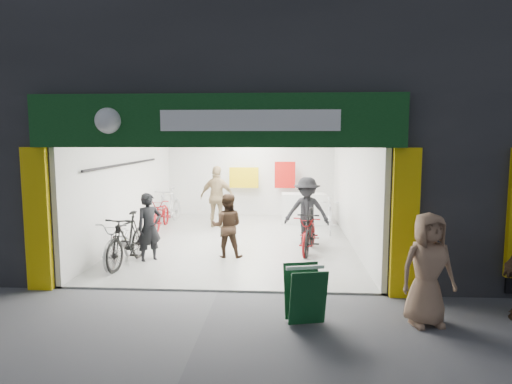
# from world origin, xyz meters

# --- Properties ---
(ground) EXTENTS (60.00, 60.00, 0.00)m
(ground) POSITION_xyz_m (0.00, 0.00, 0.00)
(ground) COLOR #56565B
(ground) RESTS_ON ground
(building) EXTENTS (17.00, 10.27, 8.00)m
(building) POSITION_xyz_m (0.91, 4.99, 4.31)
(building) COLOR #232326
(building) RESTS_ON ground
(bike_left_front) EXTENTS (0.70, 1.90, 0.99)m
(bike_left_front) POSITION_xyz_m (-2.39, 1.68, 0.50)
(bike_left_front) COLOR #A8A8AD
(bike_left_front) RESTS_ON ground
(bike_left_midfront) EXTENTS (0.74, 1.97, 1.16)m
(bike_left_midfront) POSITION_xyz_m (-2.18, 1.55, 0.58)
(bike_left_midfront) COLOR black
(bike_left_midfront) RESTS_ON ground
(bike_left_midback) EXTENTS (0.71, 1.84, 0.95)m
(bike_left_midback) POSITION_xyz_m (-2.50, 5.48, 0.48)
(bike_left_midback) COLOR #9C0E12
(bike_left_midback) RESTS_ON ground
(bike_left_back) EXTENTS (0.85, 2.03, 1.18)m
(bike_left_back) POSITION_xyz_m (-2.50, 6.29, 0.59)
(bike_left_back) COLOR silver
(bike_left_back) RESTS_ON ground
(bike_right_front) EXTENTS (0.78, 1.83, 1.07)m
(bike_right_front) POSITION_xyz_m (1.80, 2.91, 0.53)
(bike_right_front) COLOR black
(bike_right_front) RESTS_ON ground
(bike_right_mid) EXTENTS (0.95, 1.86, 0.93)m
(bike_right_mid) POSITION_xyz_m (1.80, 2.97, 0.46)
(bike_right_mid) COLOR maroon
(bike_right_mid) RESTS_ON ground
(bike_right_back) EXTENTS (0.57, 1.72, 1.02)m
(bike_right_back) POSITION_xyz_m (2.50, 5.32, 0.51)
(bike_right_back) COLOR silver
(bike_right_back) RESTS_ON ground
(customer_a) EXTENTS (0.67, 0.65, 1.55)m
(customer_a) POSITION_xyz_m (-1.80, 1.88, 0.78)
(customer_a) COLOR black
(customer_a) RESTS_ON ground
(customer_b) EXTENTS (0.73, 0.57, 1.50)m
(customer_b) POSITION_xyz_m (-0.12, 2.33, 0.75)
(customer_b) COLOR #332217
(customer_b) RESTS_ON ground
(customer_c) EXTENTS (1.22, 0.81, 1.77)m
(customer_c) POSITION_xyz_m (1.76, 3.65, 0.88)
(customer_c) COLOR black
(customer_c) RESTS_ON ground
(customer_d) EXTENTS (1.20, 0.74, 1.92)m
(customer_d) POSITION_xyz_m (-0.84, 5.73, 0.96)
(customer_d) COLOR #9C845B
(customer_d) RESTS_ON ground
(pedestrian_near) EXTENTS (0.91, 0.69, 1.69)m
(pedestrian_near) POSITION_xyz_m (3.30, -1.22, 0.84)
(pedestrian_near) COLOR #8E6B52
(pedestrian_near) RESTS_ON ground
(sandwich_board) EXTENTS (0.66, 0.68, 0.85)m
(sandwich_board) POSITION_xyz_m (1.50, -1.29, 0.47)
(sandwich_board) COLOR #0F3E1D
(sandwich_board) RESTS_ON ground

